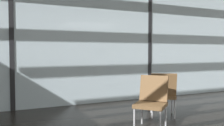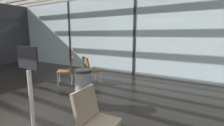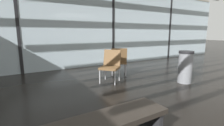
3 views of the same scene
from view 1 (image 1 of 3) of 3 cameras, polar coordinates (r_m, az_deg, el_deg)
The scene contains 6 objects.
glass_curtain_wall at distance 6.70m, azimuth 8.78°, elevation 5.43°, with size 14.00×0.08×3.20m, color silver.
window_mullion_0 at distance 5.62m, azimuth -22.83°, elevation 5.78°, with size 0.10×0.12×3.20m, color black.
window_mullion_1 at distance 6.70m, azimuth 8.78°, elevation 5.43°, with size 0.10×0.12×3.20m, color black.
parked_airplane at distance 10.62m, azimuth -11.69°, elevation 6.90°, with size 13.50×4.13×4.13m.
lounge_chair_1 at distance 4.12m, azimuth 9.49°, elevation -8.32°, with size 0.71×0.71×0.87m.
lounge_chair_2 at distance 4.81m, azimuth 12.03°, elevation -6.75°, with size 0.68×0.70×0.87m.
Camera 1 is at (-3.66, -0.40, 1.28)m, focal length 38.39 mm.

